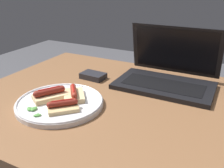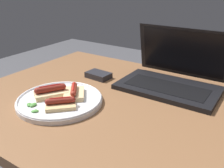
{
  "view_description": "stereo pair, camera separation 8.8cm",
  "coord_description": "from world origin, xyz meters",
  "views": [
    {
      "loc": [
        0.32,
        -0.72,
        1.13
      ],
      "look_at": [
        -0.05,
        -0.0,
        0.78
      ],
      "focal_mm": 40.0,
      "sensor_mm": 36.0,
      "label": 1
    },
    {
      "loc": [
        0.39,
        -0.68,
        1.13
      ],
      "look_at": [
        -0.05,
        -0.0,
        0.78
      ],
      "focal_mm": 40.0,
      "sensor_mm": 36.0,
      "label": 2
    }
  ],
  "objects": [
    {
      "name": "salad_pile",
      "position": [
        -0.22,
        -0.22,
        0.74
      ],
      "size": [
        0.08,
        0.05,
        0.01
      ],
      "color": "#4C8E3D",
      "rests_on": "plate"
    },
    {
      "name": "sausage_toast_left",
      "position": [
        -0.14,
        -0.17,
        0.75
      ],
      "size": [
        0.12,
        0.12,
        0.04
      ],
      "rotation": [
        0.0,
        0.0,
        3.93
      ],
      "color": "tan",
      "rests_on": "plate"
    },
    {
      "name": "sausage_toast_middle",
      "position": [
        -0.16,
        -0.08,
        0.75
      ],
      "size": [
        0.12,
        0.12,
        0.04
      ],
      "rotation": [
        0.0,
        0.0,
        5.39
      ],
      "color": "#D6B784",
      "rests_on": "plate"
    },
    {
      "name": "laptop",
      "position": [
        0.08,
        0.22,
        0.76
      ],
      "size": [
        0.38,
        0.27,
        0.23
      ],
      "color": "black",
      "rests_on": "desk"
    },
    {
      "name": "sausage_toast_right",
      "position": [
        -0.23,
        -0.13,
        0.75
      ],
      "size": [
        0.11,
        0.13,
        0.04
      ],
      "rotation": [
        0.0,
        0.0,
        1.01
      ],
      "color": "#D6B784",
      "rests_on": "plate"
    },
    {
      "name": "desk",
      "position": [
        0.0,
        0.0,
        0.65
      ],
      "size": [
        1.15,
        0.83,
        0.72
      ],
      "color": "brown",
      "rests_on": "ground_plane"
    },
    {
      "name": "external_drive",
      "position": [
        -0.22,
        0.14,
        0.73
      ],
      "size": [
        0.11,
        0.07,
        0.02
      ],
      "rotation": [
        0.0,
        0.0,
        -0.07
      ],
      "color": "#232328",
      "rests_on": "desk"
    },
    {
      "name": "plate",
      "position": [
        -0.19,
        -0.13,
        0.73
      ],
      "size": [
        0.3,
        0.3,
        0.02
      ],
      "color": "silver",
      "rests_on": "desk"
    }
  ]
}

